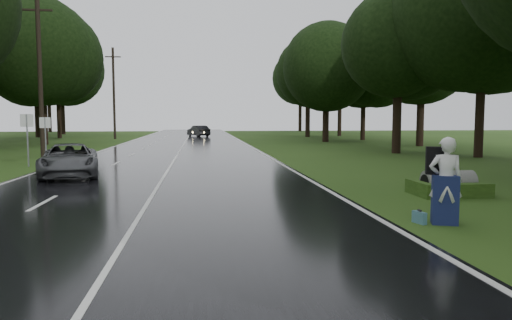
{
  "coord_description": "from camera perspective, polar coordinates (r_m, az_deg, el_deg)",
  "views": [
    {
      "loc": [
        1.52,
        -12.18,
        2.48
      ],
      "look_at": [
        3.35,
        3.34,
        1.1
      ],
      "focal_mm": 33.4,
      "sensor_mm": 36.0,
      "label": 1
    }
  ],
  "objects": [
    {
      "name": "tree_left_f",
      "position": [
        64.12,
        -22.44,
        2.45
      ],
      "size": [
        10.52,
        10.52,
        16.43
      ],
      "primitive_type": null,
      "color": "black",
      "rests_on": "ground"
    },
    {
      "name": "tree_right_f",
      "position": [
        63.19,
        6.18,
        2.77
      ],
      "size": [
        9.58,
        9.58,
        14.96
      ],
      "primitive_type": null,
      "color": "black",
      "rests_on": "ground"
    },
    {
      "name": "road_sign_a",
      "position": [
        26.94,
        -25.57,
        -0.73
      ],
      "size": [
        0.64,
        0.1,
        2.68
      ],
      "primitive_type": null,
      "color": "white",
      "rests_on": "ground"
    },
    {
      "name": "far_car",
      "position": [
        63.57,
        -6.91,
        3.47
      ],
      "size": [
        3.17,
        4.66,
        1.45
      ],
      "primitive_type": "imported",
      "rotation": [
        0.0,
        0.0,
        3.55
      ],
      "color": "black",
      "rests_on": "road"
    },
    {
      "name": "road",
      "position": [
        32.31,
        -9.39,
        0.61
      ],
      "size": [
        12.0,
        140.0,
        0.04
      ],
      "primitive_type": "cube",
      "color": "black",
      "rests_on": "ground"
    },
    {
      "name": "tree_right_d",
      "position": [
        35.11,
        16.42,
        0.79
      ],
      "size": [
        9.1,
        9.1,
        14.22
      ],
      "primitive_type": null,
      "color": "black",
      "rests_on": "ground"
    },
    {
      "name": "tree_left_e",
      "position": [
        48.96,
        -23.94,
        1.71
      ],
      "size": [
        9.21,
        9.21,
        14.39
      ],
      "primitive_type": null,
      "color": "black",
      "rests_on": "ground"
    },
    {
      "name": "utility_pole_mid",
      "position": [
        33.43,
        -24.13,
        0.35
      ],
      "size": [
        1.8,
        0.28,
        10.24
      ],
      "primitive_type": null,
      "color": "black",
      "rests_on": "ground"
    },
    {
      "name": "hitchhiker",
      "position": [
        11.95,
        21.67,
        -2.67
      ],
      "size": [
        0.87,
        0.83,
        2.05
      ],
      "color": "silver",
      "rests_on": "ground"
    },
    {
      "name": "lane_center",
      "position": [
        32.31,
        -9.39,
        0.66
      ],
      "size": [
        0.12,
        140.0,
        0.01
      ],
      "primitive_type": "cube",
      "color": "silver",
      "rests_on": "road"
    },
    {
      "name": "tree_right_e",
      "position": [
        50.43,
        8.31,
        2.18
      ],
      "size": [
        8.25,
        8.25,
        12.88
      ],
      "primitive_type": null,
      "color": "black",
      "rests_on": "ground"
    },
    {
      "name": "culvert",
      "position": [
        16.62,
        21.99,
        -3.9
      ],
      "size": [
        1.6,
        0.8,
        0.8
      ],
      "primitive_type": "cylinder",
      "rotation": [
        0.0,
        1.57,
        0.0
      ],
      "color": "slate",
      "rests_on": "ground"
    },
    {
      "name": "road_sign_b",
      "position": [
        29.63,
        -23.8,
        -0.18
      ],
      "size": [
        0.61,
        0.1,
        2.52
      ],
      "primitive_type": null,
      "color": "white",
      "rests_on": "ground"
    },
    {
      "name": "suitcase",
      "position": [
        11.93,
        18.97,
        -6.53
      ],
      "size": [
        0.21,
        0.41,
        0.28
      ],
      "primitive_type": "cube",
      "rotation": [
        0.0,
        0.0,
        0.26
      ],
      "color": "#437283",
      "rests_on": "ground"
    },
    {
      "name": "ground",
      "position": [
        12.52,
        -13.64,
        -6.52
      ],
      "size": [
        160.0,
        160.0,
        0.0
      ],
      "primitive_type": "plane",
      "color": "#2C4B16",
      "rests_on": "ground"
    },
    {
      "name": "grey_car",
      "position": [
        21.47,
        -21.45,
        0.0
      ],
      "size": [
        3.26,
        5.28,
        1.36
      ],
      "primitive_type": "imported",
      "rotation": [
        0.0,
        0.0,
        0.21
      ],
      "color": "#434548",
      "rests_on": "road"
    },
    {
      "name": "utility_pole_far",
      "position": [
        58.82,
        -16.53,
        2.42
      ],
      "size": [
        1.8,
        0.28,
        10.67
      ],
      "primitive_type": null,
      "color": "black",
      "rests_on": "ground"
    }
  ]
}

